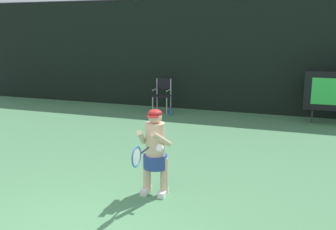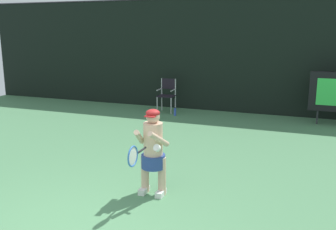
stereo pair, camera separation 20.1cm
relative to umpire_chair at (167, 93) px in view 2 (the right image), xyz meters
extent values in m
cube|color=black|center=(1.56, 0.79, 1.18)|extent=(18.00, 0.12, 3.60)
cylinder|color=#2D2D33|center=(4.59, -0.02, -0.42)|extent=(0.05, 0.05, 0.40)
cylinder|color=#B7B7BC|center=(-0.24, -0.27, -0.36)|extent=(0.04, 0.04, 0.52)
cylinder|color=#B7B7BC|center=(0.24, -0.27, -0.36)|extent=(0.04, 0.04, 0.52)
cylinder|color=#B7B7BC|center=(-0.24, 0.13, -0.36)|extent=(0.04, 0.04, 0.52)
cylinder|color=#B7B7BC|center=(0.24, 0.13, -0.36)|extent=(0.04, 0.04, 0.52)
cube|color=black|center=(0.00, -0.07, -0.08)|extent=(0.52, 0.44, 0.03)
cylinder|color=#B7B7BC|center=(-0.24, 0.13, 0.18)|extent=(0.04, 0.04, 0.56)
cylinder|color=#B7B7BC|center=(0.24, 0.13, 0.18)|extent=(0.04, 0.04, 0.56)
cube|color=black|center=(0.00, 0.13, 0.29)|extent=(0.48, 0.02, 0.34)
cylinder|color=#B7B7BC|center=(-0.24, -0.07, 0.12)|extent=(0.04, 0.44, 0.04)
cylinder|color=#B7B7BC|center=(0.24, -0.07, 0.12)|extent=(0.04, 0.44, 0.04)
cylinder|color=blue|center=(0.44, -0.45, -0.50)|extent=(0.07, 0.07, 0.24)
cylinder|color=black|center=(0.44, -0.45, -0.37)|extent=(0.03, 0.03, 0.03)
cube|color=white|center=(1.90, -6.07, -0.57)|extent=(0.11, 0.26, 0.09)
cube|color=white|center=(2.20, -6.07, -0.57)|extent=(0.11, 0.26, 0.09)
cylinder|color=#DBB293|center=(1.90, -6.02, -0.30)|extent=(0.13, 0.13, 0.63)
cylinder|color=#DBB293|center=(2.20, -6.02, -0.30)|extent=(0.13, 0.13, 0.63)
cylinder|color=navy|center=(2.05, -6.02, -0.06)|extent=(0.39, 0.39, 0.22)
cylinder|color=#DBB293|center=(2.05, -6.02, 0.29)|extent=(0.31, 0.31, 0.56)
sphere|color=#DBB293|center=(2.05, -6.02, 0.67)|extent=(0.22, 0.22, 0.22)
ellipsoid|color=#B22323|center=(2.05, -6.02, 0.73)|extent=(0.22, 0.22, 0.12)
cube|color=#B22323|center=(2.05, -6.12, 0.70)|extent=(0.17, 0.12, 0.02)
cylinder|color=#DBB293|center=(1.89, -6.18, 0.37)|extent=(0.20, 0.49, 0.34)
cylinder|color=#DBB293|center=(2.22, -6.18, 0.37)|extent=(0.20, 0.49, 0.34)
cylinder|color=white|center=(2.24, -6.30, 0.26)|extent=(0.13, 0.12, 0.12)
cylinder|color=black|center=(2.04, -6.42, 0.24)|extent=(0.03, 0.28, 0.03)
torus|color=#3065B5|center=(2.04, -6.73, 0.24)|extent=(0.02, 0.31, 0.31)
ellipsoid|color=silver|center=(2.04, -6.73, 0.24)|extent=(0.01, 0.26, 0.26)
sphere|color=#CCDB3D|center=(0.28, -1.57, -0.58)|extent=(0.07, 0.07, 0.07)
camera|label=1|loc=(4.13, -11.41, 2.00)|focal=40.39mm
camera|label=2|loc=(4.32, -11.34, 2.00)|focal=40.39mm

